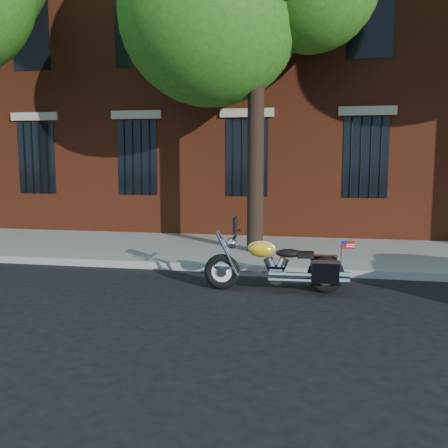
# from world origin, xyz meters

# --- Properties ---
(ground) EXTENTS (120.00, 120.00, 0.00)m
(ground) POSITION_xyz_m (0.00, 0.00, 0.00)
(ground) COLOR black
(ground) RESTS_ON ground
(curb) EXTENTS (40.00, 0.16, 0.15)m
(curb) POSITION_xyz_m (0.00, 1.38, 0.07)
(curb) COLOR gray
(curb) RESTS_ON ground
(sidewalk) EXTENTS (40.00, 3.60, 0.15)m
(sidewalk) POSITION_xyz_m (0.00, 3.26, 0.07)
(sidewalk) COLOR gray
(sidewalk) RESTS_ON ground
(building) EXTENTS (26.00, 10.08, 12.00)m
(building) POSITION_xyz_m (0.00, 10.06, 6.00)
(building) COLOR maroon
(building) RESTS_ON ground
(motorcycle) EXTENTS (2.42, 0.74, 1.21)m
(motorcycle) POSITION_xyz_m (1.28, 0.11, 0.41)
(motorcycle) COLOR black
(motorcycle) RESTS_ON ground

